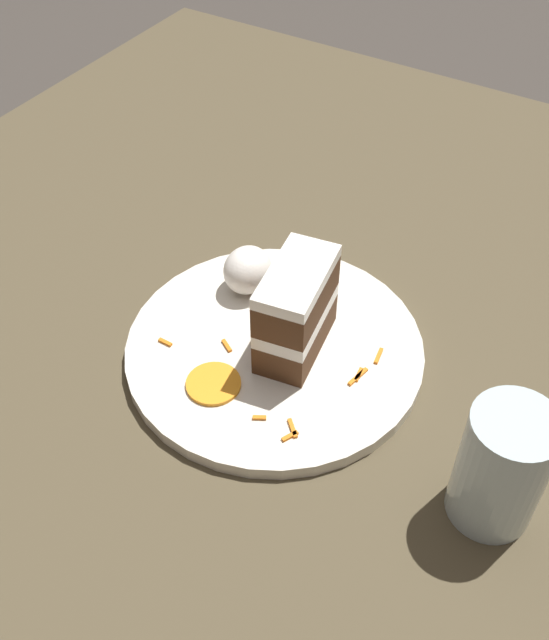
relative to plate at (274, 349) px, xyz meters
name	(u,v)px	position (x,y,z in m)	size (l,w,h in m)	color
ground_plane	(223,366)	(-0.02, 0.05, -0.04)	(6.00, 6.00, 0.00)	#38332D
dining_table	(222,357)	(-0.02, 0.05, -0.02)	(1.37, 1.10, 0.03)	#4C422D
plate	(274,349)	(0.00, 0.00, 0.00)	(0.31, 0.31, 0.01)	silver
cake_slice	(296,310)	(0.01, -0.02, 0.06)	(0.11, 0.07, 0.10)	#4C2D19
cream_dollop	(248,270)	(0.06, 0.07, 0.03)	(0.06, 0.05, 0.05)	white
orange_garnish	(213,384)	(-0.08, 0.02, 0.01)	(0.05, 0.05, 0.00)	orange
carrot_shreds_scatter	(300,382)	(-0.03, -0.05, 0.01)	(0.15, 0.21, 0.00)	orange
drinking_glass	(499,473)	(-0.06, -0.25, 0.04)	(0.07, 0.07, 0.12)	silver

